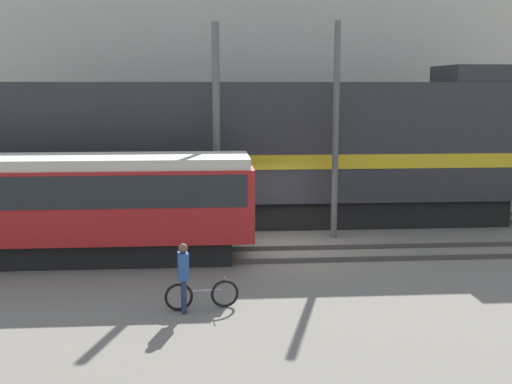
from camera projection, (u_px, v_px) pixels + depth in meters
The scene contains 10 objects.
ground_plane at pixel (278, 248), 20.18m from camera, with size 120.00×120.00×0.00m, color slate.
track_near at pixel (281, 254), 19.15m from camera, with size 60.00×1.50×0.14m.
track_far at pixel (267, 222), 23.74m from camera, with size 60.00×1.51×0.14m.
building_backdrop at pixel (252, 87), 30.92m from camera, with size 30.33×6.00×10.01m.
freight_locomotive at pixel (272, 151), 23.32m from camera, with size 18.74×3.04×5.77m.
streetcar at pixel (71, 202), 18.43m from camera, with size 10.45×2.54×3.06m.
bicycle at pixel (202, 295), 14.61m from camera, with size 1.70×0.45×0.71m.
person at pixel (183, 271), 14.27m from camera, with size 0.27×0.39×1.60m.
utility_pole_left at pixel (216, 134), 20.75m from camera, with size 0.24×0.24×7.02m.
utility_pole_center at pixel (336, 132), 21.03m from camera, with size 0.20×0.20×7.10m.
Camera 1 is at (-2.13, -19.51, 5.05)m, focal length 45.00 mm.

